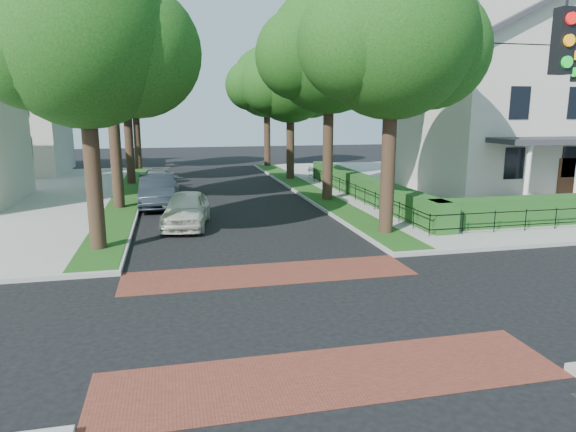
# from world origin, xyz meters

# --- Properties ---
(ground) EXTENTS (120.00, 120.00, 0.00)m
(ground) POSITION_xyz_m (0.00, 0.00, 0.00)
(ground) COLOR black
(ground) RESTS_ON ground
(sidewalk_ne) EXTENTS (30.00, 30.00, 0.15)m
(sidewalk_ne) POSITION_xyz_m (19.50, 19.00, 0.07)
(sidewalk_ne) COLOR gray
(sidewalk_ne) RESTS_ON ground
(crosswalk_far) EXTENTS (9.00, 2.20, 0.01)m
(crosswalk_far) POSITION_xyz_m (0.00, 3.20, 0.01)
(crosswalk_far) COLOR maroon
(crosswalk_far) RESTS_ON ground
(crosswalk_near) EXTENTS (9.00, 2.20, 0.01)m
(crosswalk_near) POSITION_xyz_m (0.00, -3.20, 0.01)
(crosswalk_near) COLOR maroon
(crosswalk_near) RESTS_ON ground
(grass_strip_ne) EXTENTS (1.60, 29.80, 0.02)m
(grass_strip_ne) POSITION_xyz_m (5.40, 19.10, 0.16)
(grass_strip_ne) COLOR #1C4714
(grass_strip_ne) RESTS_ON sidewalk_ne
(grass_strip_nw) EXTENTS (1.60, 29.80, 0.02)m
(grass_strip_nw) POSITION_xyz_m (-5.40, 19.10, 0.16)
(grass_strip_nw) COLOR #1C4714
(grass_strip_nw) RESTS_ON sidewalk_nw
(tree_right_near) EXTENTS (7.75, 6.67, 10.66)m
(tree_right_near) POSITION_xyz_m (5.60, 7.24, 7.63)
(tree_right_near) COLOR black
(tree_right_near) RESTS_ON sidewalk_ne
(tree_right_mid) EXTENTS (8.25, 7.09, 11.22)m
(tree_right_mid) POSITION_xyz_m (5.61, 15.25, 7.99)
(tree_right_mid) COLOR black
(tree_right_mid) RESTS_ON sidewalk_ne
(tree_right_far) EXTENTS (7.25, 6.23, 9.74)m
(tree_right_far) POSITION_xyz_m (5.60, 24.22, 6.91)
(tree_right_far) COLOR black
(tree_right_far) RESTS_ON sidewalk_ne
(tree_right_back) EXTENTS (7.50, 6.45, 10.20)m
(tree_right_back) POSITION_xyz_m (5.60, 33.23, 7.27)
(tree_right_back) COLOR black
(tree_right_back) RESTS_ON sidewalk_ne
(tree_left_near) EXTENTS (7.50, 6.45, 10.20)m
(tree_left_near) POSITION_xyz_m (-5.40, 7.23, 7.27)
(tree_left_near) COLOR black
(tree_left_near) RESTS_ON sidewalk_nw
(tree_left_mid) EXTENTS (8.00, 6.88, 11.48)m
(tree_left_mid) POSITION_xyz_m (-5.39, 15.24, 8.34)
(tree_left_mid) COLOR black
(tree_left_mid) RESTS_ON sidewalk_nw
(tree_left_far) EXTENTS (7.00, 6.02, 9.86)m
(tree_left_far) POSITION_xyz_m (-5.40, 24.22, 7.12)
(tree_left_far) COLOR black
(tree_left_far) RESTS_ON sidewalk_nw
(tree_left_back) EXTENTS (7.75, 6.66, 10.44)m
(tree_left_back) POSITION_xyz_m (-5.40, 33.24, 7.41)
(tree_left_back) COLOR black
(tree_left_back) RESTS_ON sidewalk_nw
(hedge_main_road) EXTENTS (1.00, 18.00, 1.20)m
(hedge_main_road) POSITION_xyz_m (7.70, 15.00, 0.75)
(hedge_main_road) COLOR #234819
(hedge_main_road) RESTS_ON sidewalk_ne
(fence_main_road) EXTENTS (0.06, 18.00, 0.90)m
(fence_main_road) POSITION_xyz_m (6.90, 15.00, 0.60)
(fence_main_road) COLOR black
(fence_main_road) RESTS_ON sidewalk_ne
(house_victorian) EXTENTS (13.00, 13.05, 12.48)m
(house_victorian) POSITION_xyz_m (17.51, 15.92, 6.02)
(house_victorian) COLOR beige
(house_victorian) RESTS_ON sidewalk_ne
(parked_car_front) EXTENTS (2.50, 4.76, 1.54)m
(parked_car_front) POSITION_xyz_m (-2.30, 10.51, 0.77)
(parked_car_front) COLOR silver
(parked_car_front) RESTS_ON ground
(parked_car_middle) EXTENTS (1.79, 5.10, 1.68)m
(parked_car_middle) POSITION_xyz_m (-3.60, 15.71, 0.84)
(parked_car_middle) COLOR #1C232A
(parked_car_middle) RESTS_ON ground
(parked_car_rear) EXTENTS (2.43, 5.15, 1.45)m
(parked_car_rear) POSITION_xyz_m (-3.60, 19.84, 0.73)
(parked_car_rear) COLOR gray
(parked_car_rear) RESTS_ON ground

